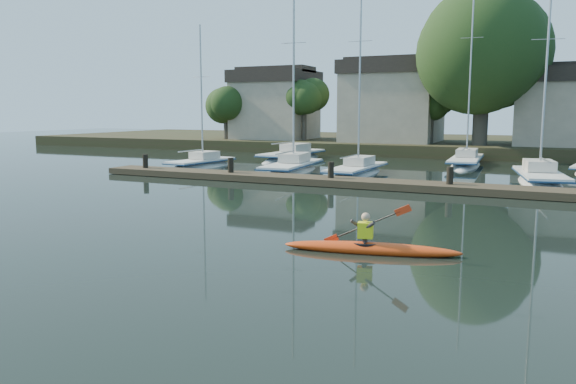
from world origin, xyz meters
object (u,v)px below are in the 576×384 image
at_px(kayak, 370,246).
at_px(sailboat_1, 292,175).
at_px(sailboat_5, 292,162).
at_px(sailboat_6, 466,168).
at_px(dock, 387,184).
at_px(sailboat_3, 539,187).
at_px(sailboat_0, 201,170).
at_px(sailboat_2, 357,178).

bearing_deg(kayak, sailboat_1, 108.89).
xyz_separation_m(kayak, sailboat_1, (-10.19, 17.23, -0.37)).
distance_m(sailboat_5, sailboat_6, 13.00).
xyz_separation_m(sailboat_5, sailboat_6, (12.96, 0.98, 0.02)).
distance_m(dock, sailboat_3, 8.61).
bearing_deg(sailboat_0, sailboat_3, 6.86).
distance_m(sailboat_1, sailboat_6, 13.02).
bearing_deg(sailboat_1, kayak, -64.54).
distance_m(sailboat_1, sailboat_5, 9.02).
relative_size(kayak, sailboat_1, 0.36).
xyz_separation_m(dock, sailboat_1, (-7.29, 4.58, -0.39)).
bearing_deg(sailboat_6, sailboat_1, -137.86).
relative_size(sailboat_3, sailboat_6, 0.86).
distance_m(sailboat_0, sailboat_5, 8.64).
height_order(dock, sailboat_6, sailboat_6).
bearing_deg(sailboat_3, sailboat_0, 171.78).
bearing_deg(kayak, sailboat_0, 122.71).
height_order(sailboat_0, sailboat_6, sailboat_6).
distance_m(dock, sailboat_2, 5.88).
bearing_deg(kayak, sailboat_6, 80.37).
relative_size(kayak, sailboat_3, 0.37).
height_order(kayak, sailboat_6, sailboat_6).
height_order(kayak, sailboat_0, sailboat_0).
distance_m(kayak, sailboat_6, 26.44).
distance_m(sailboat_0, sailboat_3, 20.98).
bearing_deg(dock, sailboat_0, 161.50).
bearing_deg(sailboat_0, dock, -12.98).
bearing_deg(sailboat_0, kayak, -40.06).
height_order(sailboat_1, sailboat_5, sailboat_5).
relative_size(sailboat_3, sailboat_5, 0.84).
bearing_deg(sailboat_5, sailboat_6, 8.23).
relative_size(dock, sailboat_0, 3.22).
height_order(dock, sailboat_1, sailboat_1).
height_order(kayak, dock, kayak).
bearing_deg(sailboat_3, sailboat_5, 147.48).
height_order(sailboat_5, sailboat_6, sailboat_5).
height_order(sailboat_2, sailboat_6, sailboat_6).
bearing_deg(sailboat_0, sailboat_6, 34.85).
distance_m(sailboat_2, sailboat_5, 11.09).
height_order(kayak, sailboat_1, sailboat_1).
bearing_deg(sailboat_2, sailboat_0, -177.79).
relative_size(kayak, sailboat_6, 0.32).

